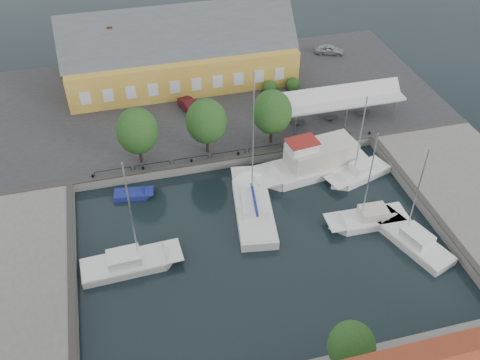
# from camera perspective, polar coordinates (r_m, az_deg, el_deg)

# --- Properties ---
(ground) EXTENTS (140.00, 140.00, 0.00)m
(ground) POSITION_cam_1_polar(r_m,az_deg,el_deg) (49.13, 1.76, -5.67)
(ground) COLOR black
(ground) RESTS_ON ground
(north_quay) EXTENTS (56.00, 26.00, 1.00)m
(north_quay) POSITION_cam_1_polar(r_m,az_deg,el_deg) (66.56, -3.71, 8.39)
(north_quay) COLOR #2D2D30
(north_quay) RESTS_ON ground
(west_quay) EXTENTS (12.00, 24.00, 1.00)m
(west_quay) POSITION_cam_1_polar(r_m,az_deg,el_deg) (47.85, -24.26, -11.11)
(west_quay) COLOR slate
(west_quay) RESTS_ON ground
(quay_edge_fittings) EXTENTS (56.00, 24.72, 0.40)m
(quay_edge_fittings) POSITION_cam_1_polar(r_m,az_deg,el_deg) (51.75, 0.37, -1.22)
(quay_edge_fittings) COLOR #383533
(quay_edge_fittings) RESTS_ON north_quay
(warehouse) EXTENTS (28.56, 14.00, 9.55)m
(warehouse) POSITION_cam_1_polar(r_m,az_deg,el_deg) (68.99, -6.94, 13.10)
(warehouse) COLOR gold
(warehouse) RESTS_ON north_quay
(tent_canopy) EXTENTS (14.00, 4.00, 2.83)m
(tent_canopy) POSITION_cam_1_polar(r_m,az_deg,el_deg) (61.80, 10.77, 8.52)
(tent_canopy) COLOR silver
(tent_canopy) RESTS_ON north_quay
(quay_trees) EXTENTS (18.20, 4.20, 6.30)m
(quay_trees) POSITION_cam_1_polar(r_m,az_deg,el_deg) (54.76, -3.62, 6.28)
(quay_trees) COLOR black
(quay_trees) RESTS_ON north_quay
(car_silver) EXTENTS (4.18, 2.94, 1.32)m
(car_silver) POSITION_cam_1_polar(r_m,az_deg,el_deg) (77.27, 9.52, 13.57)
(car_silver) COLOR #A4A6AC
(car_silver) RESTS_ON north_quay
(car_red) EXTENTS (2.57, 4.33, 1.35)m
(car_red) POSITION_cam_1_polar(r_m,az_deg,el_deg) (63.40, -5.35, 7.81)
(car_red) COLOR #54131B
(car_red) RESTS_ON north_quay
(center_sailboat) EXTENTS (4.89, 11.45, 14.94)m
(center_sailboat) POSITION_cam_1_polar(r_m,az_deg,el_deg) (50.94, 1.42, -3.09)
(center_sailboat) COLOR white
(center_sailboat) RESTS_ON ground
(trawler) EXTENTS (13.06, 5.37, 5.00)m
(trawler) POSITION_cam_1_polar(r_m,az_deg,el_deg) (55.88, 7.98, 1.84)
(trawler) COLOR white
(trawler) RESTS_ON ground
(east_boat_a) EXTENTS (7.52, 4.44, 10.39)m
(east_boat_a) POSITION_cam_1_polar(r_m,az_deg,el_deg) (56.35, 12.55, 0.57)
(east_boat_a) COLOR white
(east_boat_a) RESTS_ON ground
(east_boat_b) EXTENTS (7.95, 2.84, 10.77)m
(east_boat_b) POSITION_cam_1_polar(r_m,az_deg,el_deg) (51.36, 13.55, -4.19)
(east_boat_b) COLOR white
(east_boat_b) RESTS_ON ground
(east_boat_c) EXTENTS (5.15, 8.60, 10.65)m
(east_boat_c) POSITION_cam_1_polar(r_m,az_deg,el_deg) (50.41, 17.88, -6.26)
(east_boat_c) COLOR white
(east_boat_c) RESTS_ON ground
(west_boat_c) EXTENTS (8.79, 3.15, 11.64)m
(west_boat_c) POSITION_cam_1_polar(r_m,az_deg,el_deg) (47.13, -11.72, -8.80)
(west_boat_c) COLOR white
(west_boat_c) RESTS_ON ground
(launch_nw) EXTENTS (4.11, 2.10, 0.88)m
(launch_nw) POSITION_cam_1_polar(r_m,az_deg,el_deg) (53.85, -11.34, -1.60)
(launch_nw) COLOR navy
(launch_nw) RESTS_ON ground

